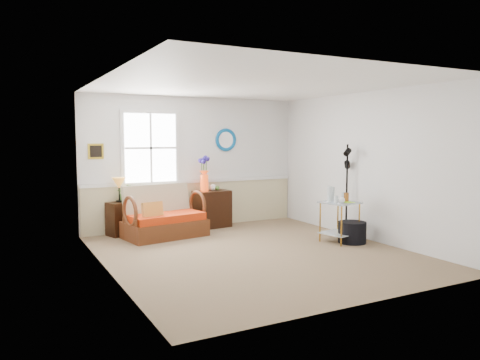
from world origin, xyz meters
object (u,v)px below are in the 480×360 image
floor_lamp (347,190)px  ottoman (352,232)px  cabinet (212,209)px  side_table (340,222)px  loveseat (165,212)px  lamp_stand (118,219)px

floor_lamp → ottoman: bearing=-137.6°
cabinet → side_table: cabinet is taller
cabinet → floor_lamp: floor_lamp is taller
loveseat → ottoman: (2.68, -1.95, -0.28)m
floor_lamp → ottoman: size_ratio=3.55×
lamp_stand → loveseat: bearing=-34.8°
cabinet → side_table: size_ratio=1.05×
loveseat → ottoman: size_ratio=3.00×
side_table → floor_lamp: (0.44, 0.34, 0.49)m
loveseat → side_table: bearing=-44.9°
loveseat → ottoman: loveseat is taller
side_table → floor_lamp: size_ratio=0.42×
lamp_stand → cabinet: cabinet is taller
floor_lamp → loveseat: bearing=135.8°
loveseat → cabinet: loveseat is taller
side_table → lamp_stand: bearing=144.6°
floor_lamp → ottoman: floor_lamp is taller
lamp_stand → side_table: (3.25, -2.31, 0.04)m
cabinet → ottoman: cabinet is taller
side_table → ottoman: size_ratio=1.48×
side_table → floor_lamp: floor_lamp is taller
floor_lamp → ottoman: (-0.28, -0.48, -0.66)m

